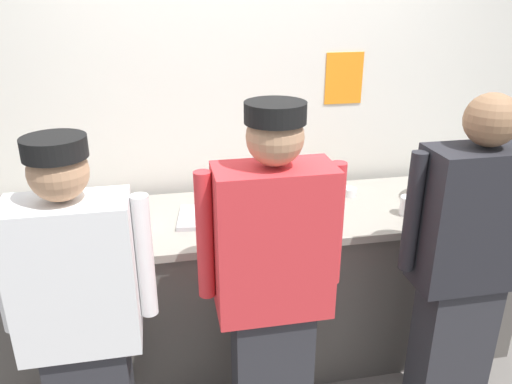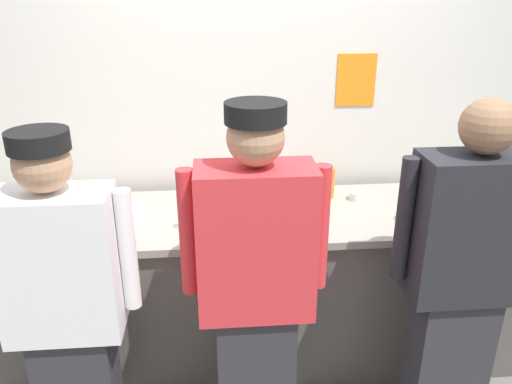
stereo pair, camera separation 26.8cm
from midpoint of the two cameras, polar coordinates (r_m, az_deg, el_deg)
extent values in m
cube|color=silver|center=(3.08, 2.38, 10.56)|extent=(4.67, 0.10, 2.94)
cube|color=orange|center=(3.15, 13.68, 12.13)|extent=(0.23, 0.01, 0.31)
cube|color=#56514C|center=(3.01, 3.29, -10.92)|extent=(2.92, 0.69, 0.90)
cube|color=gray|center=(2.78, 3.50, -2.82)|extent=(2.98, 0.75, 0.04)
cube|color=white|center=(2.09, -17.90, -7.95)|extent=(0.45, 0.24, 0.61)
cylinder|color=white|center=(2.07, -10.67, -6.59)|extent=(0.07, 0.07, 0.52)
sphere|color=tan|center=(1.92, -19.36, 2.88)|extent=(0.21, 0.21, 0.21)
cylinder|color=black|center=(1.90, -19.70, 5.41)|extent=(0.22, 0.22, 0.07)
cube|color=#2D2D33|center=(2.48, 3.27, -20.82)|extent=(0.34, 0.20, 0.81)
cube|color=red|center=(2.05, 3.71, -5.76)|extent=(0.47, 0.24, 0.64)
cylinder|color=red|center=(2.05, -4.02, -4.75)|extent=(0.07, 0.07, 0.55)
cylinder|color=red|center=(2.12, 10.89, -4.10)|extent=(0.07, 0.07, 0.55)
sphere|color=tan|center=(1.88, 4.04, 6.09)|extent=(0.22, 0.22, 0.22)
cylinder|color=black|center=(1.86, 4.12, 8.86)|extent=(0.23, 0.23, 0.08)
cube|color=#2D2D33|center=(2.75, 23.31, -17.73)|extent=(0.34, 0.20, 0.82)
cube|color=#232328|center=(2.37, 26.00, -3.79)|extent=(0.48, 0.24, 0.65)
cylinder|color=#232328|center=(2.26, 19.64, -3.05)|extent=(0.07, 0.07, 0.55)
sphere|color=#8C6647|center=(2.23, 27.91, 6.50)|extent=(0.22, 0.22, 0.22)
cylinder|color=white|center=(2.82, 8.53, -2.14)|extent=(0.21, 0.21, 0.01)
cylinder|color=white|center=(2.81, 8.55, -1.91)|extent=(0.21, 0.21, 0.01)
cylinder|color=white|center=(2.81, 8.56, -1.69)|extent=(0.21, 0.21, 0.01)
cylinder|color=white|center=(2.80, 8.57, -1.47)|extent=(0.21, 0.21, 0.01)
cylinder|color=white|center=(2.80, 8.59, -1.24)|extent=(0.21, 0.21, 0.01)
cylinder|color=white|center=(2.79, 8.60, -1.02)|extent=(0.21, 0.21, 0.01)
cylinder|color=white|center=(2.71, -11.58, -3.38)|extent=(0.23, 0.23, 0.01)
cylinder|color=white|center=(2.70, -11.60, -3.15)|extent=(0.23, 0.23, 0.01)
cylinder|color=white|center=(2.70, -11.62, -2.92)|extent=(0.23, 0.23, 0.01)
cylinder|color=white|center=(2.69, -11.64, -2.69)|extent=(0.23, 0.23, 0.01)
cylinder|color=white|center=(2.69, -11.66, -2.46)|extent=(0.23, 0.23, 0.01)
cylinder|color=white|center=(2.68, -11.67, -2.23)|extent=(0.23, 0.23, 0.01)
cylinder|color=white|center=(2.68, -11.69, -2.00)|extent=(0.23, 0.23, 0.01)
cylinder|color=white|center=(2.67, -11.71, -1.76)|extent=(0.23, 0.23, 0.01)
cylinder|color=#B7BABF|center=(3.04, 24.00, -0.85)|extent=(0.39, 0.39, 0.13)
cube|color=#B7BABF|center=(2.72, -1.08, -2.68)|extent=(0.49, 0.35, 0.02)
cylinder|color=orange|center=(2.58, -19.34, -3.77)|extent=(0.06, 0.06, 0.16)
cone|color=orange|center=(2.54, -19.62, -1.75)|extent=(0.05, 0.05, 0.04)
cylinder|color=orange|center=(3.00, 10.80, 0.98)|extent=(0.06, 0.06, 0.18)
cone|color=orange|center=(2.96, 10.94, 2.90)|extent=(0.05, 0.05, 0.04)
cylinder|color=red|center=(2.62, -16.14, -3.08)|extent=(0.06, 0.06, 0.15)
cone|color=red|center=(2.58, -16.36, -1.19)|extent=(0.05, 0.05, 0.04)
cylinder|color=white|center=(2.78, -17.44, -3.00)|extent=(0.09, 0.09, 0.04)
cylinder|color=red|center=(2.78, -17.47, -2.77)|extent=(0.08, 0.08, 0.01)
cylinder|color=white|center=(3.02, 13.74, -0.48)|extent=(0.08, 0.08, 0.05)
cylinder|color=red|center=(3.01, 13.77, -0.18)|extent=(0.07, 0.07, 0.01)
cylinder|color=white|center=(2.81, 19.85, -2.28)|extent=(0.09, 0.09, 0.10)
cube|color=#B7BABF|center=(2.73, -20.77, -4.28)|extent=(0.19, 0.03, 0.01)
cube|color=black|center=(2.77, -23.47, -4.23)|extent=(0.09, 0.03, 0.02)
camera|label=1|loc=(0.13, -87.14, 1.18)|focal=35.51mm
camera|label=2|loc=(0.13, 92.86, -1.18)|focal=35.51mm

